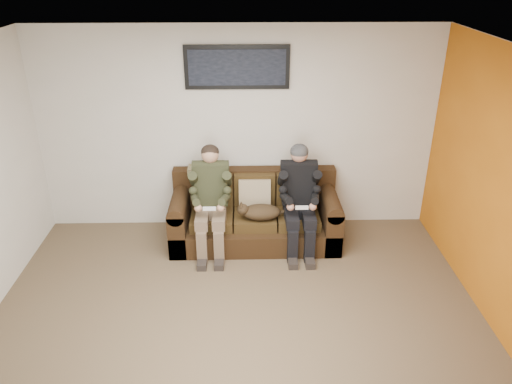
{
  "coord_description": "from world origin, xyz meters",
  "views": [
    {
      "loc": [
        0.09,
        -3.73,
        3.33
      ],
      "look_at": [
        0.21,
        1.2,
        0.95
      ],
      "focal_mm": 35.0,
      "sensor_mm": 36.0,
      "label": 1
    }
  ],
  "objects_px": {
    "sofa": "(255,215)",
    "cat": "(260,212)",
    "person_left": "(211,194)",
    "framed_poster": "(237,67)",
    "person_right": "(299,193)"
  },
  "relations": [
    {
      "from": "cat",
      "to": "person_left",
      "type": "bearing_deg",
      "value": 170.37
    },
    {
      "from": "person_right",
      "to": "framed_poster",
      "type": "distance_m",
      "value": 1.67
    },
    {
      "from": "framed_poster",
      "to": "person_right",
      "type": "bearing_deg",
      "value": -37.62
    },
    {
      "from": "person_right",
      "to": "cat",
      "type": "bearing_deg",
      "value": -168.28
    },
    {
      "from": "person_left",
      "to": "framed_poster",
      "type": "height_order",
      "value": "framed_poster"
    },
    {
      "from": "sofa",
      "to": "framed_poster",
      "type": "relative_size",
      "value": 1.66
    },
    {
      "from": "sofa",
      "to": "framed_poster",
      "type": "height_order",
      "value": "framed_poster"
    },
    {
      "from": "cat",
      "to": "framed_poster",
      "type": "height_order",
      "value": "framed_poster"
    },
    {
      "from": "person_right",
      "to": "cat",
      "type": "distance_m",
      "value": 0.53
    },
    {
      "from": "framed_poster",
      "to": "cat",
      "type": "bearing_deg",
      "value": -69.18
    },
    {
      "from": "cat",
      "to": "framed_poster",
      "type": "bearing_deg",
      "value": 110.82
    },
    {
      "from": "sofa",
      "to": "cat",
      "type": "distance_m",
      "value": 0.34
    },
    {
      "from": "sofa",
      "to": "person_left",
      "type": "relative_size",
      "value": 1.63
    },
    {
      "from": "framed_poster",
      "to": "sofa",
      "type": "bearing_deg",
      "value": -62.97
    },
    {
      "from": "sofa",
      "to": "person_left",
      "type": "xyz_separation_m",
      "value": [
        -0.53,
        -0.17,
        0.39
      ]
    }
  ]
}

